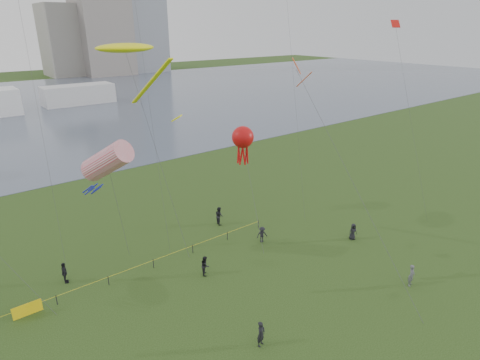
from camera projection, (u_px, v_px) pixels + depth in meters
ground_plane at (328, 327)px, 28.08m from camera, size 400.00×400.00×0.00m
lake at (21, 109)px, 101.46m from camera, size 400.00×120.00×0.08m
building_mid at (102, 27)px, 166.63m from camera, size 20.00×20.00×38.00m
building_low at (64, 41)px, 164.77m from camera, size 16.00×18.00×28.00m
pavilion_right at (78, 95)px, 107.17m from camera, size 18.00×7.00×5.00m
fence at (82, 289)px, 31.19m from camera, size 24.07×0.07×1.05m
kite_flyer at (411, 275)px, 32.27m from camera, size 0.79×0.65×1.86m
spectator_a at (205, 265)px, 33.72m from camera, size 1.00×1.06×1.72m
spectator_b at (262, 234)px, 38.80m from camera, size 1.20×0.94×1.63m
spectator_c at (65, 273)px, 32.59m from camera, size 0.68×1.15×1.84m
spectator_d at (353, 232)px, 39.31m from camera, size 0.96×0.79×1.67m
spectator_f at (261, 334)px, 26.15m from camera, size 0.78×0.63×1.84m
spectator_g at (219, 216)px, 42.30m from camera, size 0.91×1.07×1.95m
kite_stingray at (126, 49)px, 32.97m from camera, size 4.97×10.03×18.40m
kite_windsock at (107, 161)px, 32.30m from camera, size 4.34×5.24×11.48m
kite_octopus at (243, 138)px, 41.82m from camera, size 4.88×8.99×10.01m
kite_delta at (303, 79)px, 31.89m from camera, size 1.49×14.21×17.34m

